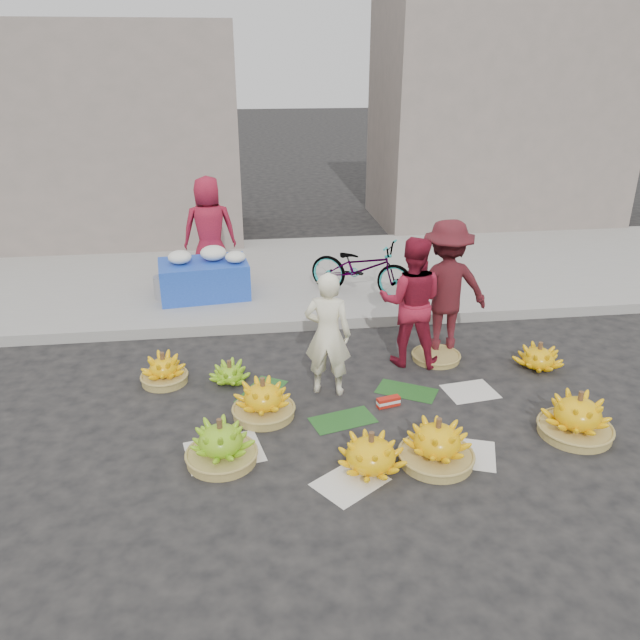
{
  "coord_description": "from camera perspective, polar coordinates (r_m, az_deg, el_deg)",
  "views": [
    {
      "loc": [
        -1.04,
        -5.59,
        3.45
      ],
      "look_at": [
        -0.21,
        0.8,
        0.7
      ],
      "focal_mm": 35.0,
      "sensor_mm": 36.0,
      "label": 1
    }
  ],
  "objects": [
    {
      "name": "vendor_cream",
      "position": [
        6.66,
        0.71,
        -1.32
      ],
      "size": [
        0.58,
        0.47,
        1.39
      ],
      "primitive_type": "imported",
      "rotation": [
        0.0,
        0.0,
        2.84
      ],
      "color": "white",
      "rests_on": "ground"
    },
    {
      "name": "ground",
      "position": [
        6.65,
        2.69,
        -8.18
      ],
      "size": [
        80.0,
        80.0,
        0.0
      ],
      "primitive_type": "plane",
      "color": "black",
      "rests_on": "ground"
    },
    {
      "name": "sidewalk",
      "position": [
        10.51,
        -1.34,
        4.27
      ],
      "size": [
        40.0,
        4.0,
        0.12
      ],
      "primitive_type": "cube",
      "color": "gray",
      "rests_on": "ground"
    },
    {
      "name": "banana_bunch_6",
      "position": [
        7.19,
        -8.25,
        -4.85
      ],
      "size": [
        0.49,
        0.49,
        0.27
      ],
      "rotation": [
        0.0,
        0.0,
        0.24
      ],
      "color": "#62A918",
      "rests_on": "ground"
    },
    {
      "name": "incense_stack",
      "position": [
        6.71,
        6.27,
        -7.42
      ],
      "size": [
        0.26,
        0.14,
        0.1
      ],
      "primitive_type": "cube",
      "rotation": [
        0.0,
        0.0,
        0.24
      ],
      "color": "red",
      "rests_on": "ground"
    },
    {
      "name": "banana_bunch_7",
      "position": [
        7.31,
        -14.1,
        -4.49
      ],
      "size": [
        0.51,
        0.51,
        0.38
      ],
      "rotation": [
        0.0,
        0.0,
        0.17
      ],
      "color": "olive",
      "rests_on": "ground"
    },
    {
      "name": "banana_bunch_1",
      "position": [
        5.85,
        -9.05,
        -11.08
      ],
      "size": [
        0.75,
        0.75,
        0.45
      ],
      "rotation": [
        0.0,
        0.0,
        0.43
      ],
      "color": "olive",
      "rests_on": "ground"
    },
    {
      "name": "banana_bunch_2",
      "position": [
        5.71,
        4.67,
        -12.03
      ],
      "size": [
        0.77,
        0.77,
        0.39
      ],
      "rotation": [
        0.0,
        0.0,
        -0.26
      ],
      "color": "yellow",
      "rests_on": "ground"
    },
    {
      "name": "curb",
      "position": [
        8.55,
        0.17,
        -0.14
      ],
      "size": [
        40.0,
        0.25,
        0.15
      ],
      "primitive_type": "cube",
      "color": "gray",
      "rests_on": "ground"
    },
    {
      "name": "flower_vendor",
      "position": [
        9.89,
        -10.08,
        8.09
      ],
      "size": [
        0.85,
        0.58,
        1.66
      ],
      "primitive_type": "imported",
      "rotation": [
        0.0,
        0.0,
        3.21
      ],
      "color": "maroon",
      "rests_on": "sidewalk"
    },
    {
      "name": "man_striped",
      "position": [
        7.74,
        11.4,
        2.91
      ],
      "size": [
        1.09,
        0.64,
        1.68
      ],
      "primitive_type": "imported",
      "rotation": [
        0.0,
        0.0,
        3.15
      ],
      "color": "maroon",
      "rests_on": "ground"
    },
    {
      "name": "banana_bunch_0",
      "position": [
        6.47,
        -5.21,
        -7.28
      ],
      "size": [
        0.63,
        0.63,
        0.44
      ],
      "rotation": [
        0.0,
        0.0,
        0.02
      ],
      "color": "olive",
      "rests_on": "ground"
    },
    {
      "name": "bicycle",
      "position": [
        9.29,
        3.81,
        4.79
      ],
      "size": [
        1.3,
        1.66,
        0.84
      ],
      "primitive_type": "imported",
      "rotation": [
        0.0,
        0.0,
        1.03
      ],
      "color": "gray",
      "rests_on": "sidewalk"
    },
    {
      "name": "banana_leaves",
      "position": [
        6.8,
        1.56,
        -7.34
      ],
      "size": [
        2.0,
        1.0,
        0.0
      ],
      "primitive_type": null,
      "color": "#184919",
      "rests_on": "ground"
    },
    {
      "name": "banana_bunch_5",
      "position": [
        7.86,
        19.37,
        -3.19
      ],
      "size": [
        0.59,
        0.59,
        0.33
      ],
      "rotation": [
        0.0,
        0.0,
        -0.16
      ],
      "color": "yellow",
      "rests_on": "ground"
    },
    {
      "name": "banana_bunch_3",
      "position": [
        5.86,
        10.66,
        -11.03
      ],
      "size": [
        0.68,
        0.68,
        0.46
      ],
      "rotation": [
        0.0,
        0.0,
        0.15
      ],
      "color": "olive",
      "rests_on": "ground"
    },
    {
      "name": "building_right",
      "position": [
        14.43,
        16.03,
        18.49
      ],
      "size": [
        5.0,
        3.0,
        5.0
      ],
      "primitive_type": "cube",
      "color": "gray",
      "rests_on": "sidewalk"
    },
    {
      "name": "newspaper_scatter",
      "position": [
        5.99,
        4.03,
        -12.08
      ],
      "size": [
        3.2,
        1.8,
        0.0
      ],
      "primitive_type": null,
      "color": "silver",
      "rests_on": "ground"
    },
    {
      "name": "vendor_red",
      "position": [
        7.37,
        8.33,
        1.65
      ],
      "size": [
        0.9,
        0.78,
        1.57
      ],
      "primitive_type": "imported",
      "rotation": [
        0.0,
        0.0,
        2.86
      ],
      "color": "maroon",
      "rests_on": "ground"
    },
    {
      "name": "banana_bunch_4",
      "position": [
        6.64,
        22.46,
        -8.12
      ],
      "size": [
        0.77,
        0.77,
        0.48
      ],
      "rotation": [
        0.0,
        0.0,
        -0.28
      ],
      "color": "olive",
      "rests_on": "ground"
    },
    {
      "name": "building_left",
      "position": [
        13.21,
        -21.1,
        15.33
      ],
      "size": [
        6.0,
        3.0,
        4.0
      ],
      "primitive_type": "cube",
      "color": "gray",
      "rests_on": "sidewalk"
    },
    {
      "name": "basket_spare",
      "position": [
        7.79,
        10.55,
        -3.34
      ],
      "size": [
        0.71,
        0.71,
        0.07
      ],
      "primitive_type": "cylinder",
      "rotation": [
        0.0,
        0.0,
        -0.28
      ],
      "color": "olive",
      "rests_on": "ground"
    },
    {
      "name": "grey_bucket",
      "position": [
        9.47,
        -14.04,
        2.9
      ],
      "size": [
        0.3,
        0.3,
        0.34
      ],
      "primitive_type": "cylinder",
      "color": "gray",
      "rests_on": "sidewalk"
    },
    {
      "name": "flower_table",
      "position": [
        9.4,
        -10.52,
        3.93
      ],
      "size": [
        1.37,
        0.95,
        0.74
      ],
      "rotation": [
        0.0,
        0.0,
        0.12
      ],
      "color": "#1C41B7",
      "rests_on": "sidewalk"
    }
  ]
}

